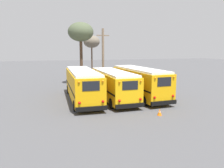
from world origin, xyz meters
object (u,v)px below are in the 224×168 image
Objects in this scene: bare_tree_0 at (81,33)px; utility_pole at (103,56)px; school_bus_0 at (82,84)px; school_bus_1 at (113,84)px; bare_tree_1 at (92,42)px; traffic_cone at (160,112)px; school_bus_2 at (139,82)px.

utility_pole is at bearing -21.74° from bare_tree_0.
utility_pole is at bearing 62.24° from school_bus_0.
school_bus_0 is 1.13× the size of school_bus_1.
school_bus_1 is (3.02, -0.66, -0.06)m from school_bus_0.
bare_tree_0 is 7.42m from bare_tree_1.
utility_pole is 8.19m from bare_tree_1.
school_bus_1 is at bearing -81.70° from bare_tree_0.
school_bus_1 is 11.87m from bare_tree_0.
bare_tree_0 is at bearing 80.96° from school_bus_0.
utility_pole is 0.90× the size of bare_tree_0.
traffic_cone is (0.36, -23.28, -6.10)m from bare_tree_1.
school_bus_1 is at bearing -95.01° from bare_tree_1.
school_bus_0 is 6.07m from school_bus_2.
school_bus_2 is at bearing -65.83° from bare_tree_0.
traffic_cone is at bearing -89.11° from bare_tree_1.
school_bus_0 is 1.42× the size of bare_tree_1.
bare_tree_0 is at bearing 98.30° from school_bus_1.
school_bus_0 is 1.20× the size of bare_tree_0.
school_bus_2 is (6.05, -0.47, 0.03)m from school_bus_0.
bare_tree_0 reaches higher than utility_pole.
school_bus_2 is 18.82× the size of traffic_cone.
utility_pole reaches higher than school_bus_1.
school_bus_0 is 1.09× the size of school_bus_2.
school_bus_0 is 17.56m from bare_tree_1.
bare_tree_1 is 24.07m from traffic_cone.
school_bus_2 is at bearing 3.52° from school_bus_1.
traffic_cone is at bearing -78.58° from bare_tree_0.
school_bus_2 is at bearing -4.47° from school_bus_0.
utility_pole is (1.42, 9.10, 2.50)m from school_bus_1.
school_bus_1 is 3.03m from school_bus_2.
bare_tree_0 is 1.19× the size of bare_tree_1.
bare_tree_0 is at bearing -113.96° from bare_tree_1.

